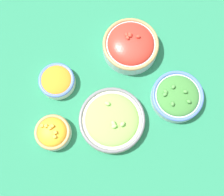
% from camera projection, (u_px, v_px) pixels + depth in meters
% --- Properties ---
extents(ground_plane, '(3.00, 3.00, 0.00)m').
position_uv_depth(ground_plane, '(112.00, 100.00, 1.06)').
color(ground_plane, '#23704C').
extents(bowl_lettuce, '(0.22, 0.22, 0.07)m').
position_uv_depth(bowl_lettuce, '(112.00, 120.00, 1.01)').
color(bowl_lettuce, beige).
rests_on(bowl_lettuce, ground_plane).
extents(bowl_cherry_tomatoes, '(0.19, 0.19, 0.09)m').
position_uv_depth(bowl_cherry_tomatoes, '(131.00, 45.00, 1.06)').
color(bowl_cherry_tomatoes, '#B2C1CC').
rests_on(bowl_cherry_tomatoes, ground_plane).
extents(bowl_broccoli, '(0.17, 0.17, 0.06)m').
position_uv_depth(bowl_broccoli, '(177.00, 96.00, 1.03)').
color(bowl_broccoli, '#B2C1CC').
rests_on(bowl_broccoli, ground_plane).
extents(bowl_carrots, '(0.12, 0.12, 0.05)m').
position_uv_depth(bowl_carrots, '(57.00, 81.00, 1.05)').
color(bowl_carrots, silver).
rests_on(bowl_carrots, ground_plane).
extents(bowl_squash, '(0.12, 0.12, 0.07)m').
position_uv_depth(bowl_squash, '(52.00, 131.00, 1.00)').
color(bowl_squash, silver).
rests_on(bowl_squash, ground_plane).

